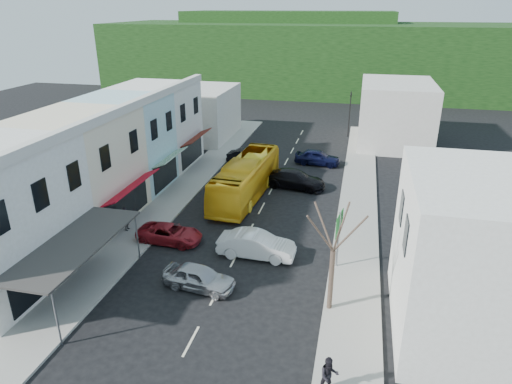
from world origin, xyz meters
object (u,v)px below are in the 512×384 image
street_tree (333,251)px  traffic_signal (350,114)px  car_red (170,233)px  pedestrian_left (126,219)px  direction_sign (338,241)px  pedestrian_right (329,375)px  car_white (256,247)px  bus (246,179)px  car_silver (199,278)px

street_tree → traffic_signal: bearing=90.8°
car_red → street_tree: (11.22, -5.16, 2.87)m
pedestrian_left → traffic_signal: 32.79m
car_red → direction_sign: 11.41m
pedestrian_right → direction_sign: size_ratio=0.45×
car_white → car_red: (-6.20, 0.56, 0.00)m
bus → pedestrian_left: size_ratio=6.82×
bus → car_silver: size_ratio=2.64×
car_white → pedestrian_right: bearing=-151.0°
pedestrian_left → pedestrian_right: size_ratio=1.00×
car_silver → street_tree: street_tree is taller
pedestrian_right → direction_sign: (-0.30, 10.07, 0.90)m
direction_sign → traffic_signal: bearing=100.5°
pedestrian_right → car_white: bearing=100.7°
pedestrian_left → traffic_signal: bearing=-34.2°
direction_sign → street_tree: bearing=-81.9°
car_silver → street_tree: bearing=-84.8°
pedestrian_right → direction_sign: direction_sign is taller
car_white → traffic_signal: traffic_signal is taller
bus → traffic_signal: bearing=73.7°
bus → street_tree: 16.45m
pedestrian_right → traffic_signal: size_ratio=0.31×
pedestrian_right → traffic_signal: traffic_signal is taller
direction_sign → car_white: bearing=-173.6°
car_silver → car_red: size_ratio=0.96×
car_white → pedestrian_right: 11.68m
traffic_signal → pedestrian_right: bearing=96.5°
car_white → direction_sign: direction_sign is taller
car_white → direction_sign: size_ratio=1.16×
pedestrian_left → street_tree: size_ratio=0.24×
car_red → pedestrian_left: size_ratio=2.71×
direction_sign → bus: bearing=139.3°
pedestrian_right → car_red: bearing=119.8°
bus → pedestrian_right: size_ratio=6.82×
car_white → pedestrian_right: pedestrian_right is taller
pedestrian_right → traffic_signal: bearing=74.2°
bus → traffic_signal: (7.62, 21.19, 1.21)m
bus → car_white: bearing=-68.6°
pedestrian_right → street_tree: size_ratio=0.24×
pedestrian_left → direction_sign: 15.01m
pedestrian_left → car_white: bearing=-105.9°
bus → traffic_signal: 22.55m
traffic_signal → street_tree: bearing=96.1°
car_silver → street_tree: size_ratio=0.62×
bus → direction_sign: 12.82m
car_silver → car_red: bearing=46.5°
pedestrian_left → pedestrian_right: bearing=-135.8°
car_white → street_tree: (5.02, -4.59, 2.87)m
pedestrian_right → street_tree: bearing=77.0°
car_silver → car_white: same height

